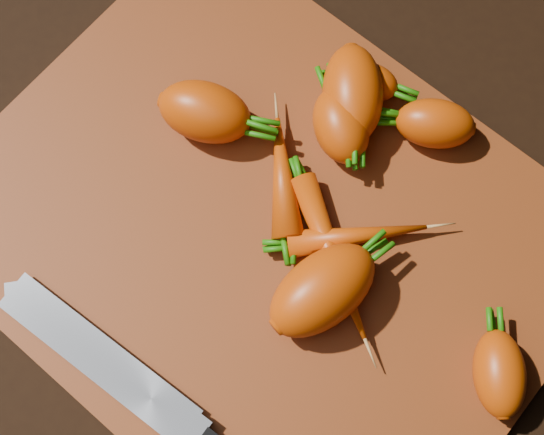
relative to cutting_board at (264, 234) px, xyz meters
The scene contains 13 objects.
ground 0.01m from the cutting_board, ahead, with size 2.00×2.00×0.01m, color black.
cutting_board is the anchor object (origin of this frame).
carrot_0 0.12m from the cutting_board, 157.02° to the left, with size 0.08×0.05×0.05m, color #C43D00.
carrot_1 0.11m from the cutting_board, 93.44° to the left, with size 0.07×0.05×0.05m, color #C43D00.
carrot_2 0.14m from the cutting_board, 96.98° to the left, with size 0.09×0.05×0.05m, color #C43D00.
carrot_3 0.08m from the cutting_board, 10.21° to the right, with size 0.10×0.06×0.06m, color #C43D00.
carrot_4 0.17m from the cutting_board, 71.81° to the left, with size 0.07×0.04×0.04m, color #C43D00.
carrot_5 0.16m from the cutting_board, 94.89° to the left, with size 0.05×0.03×0.03m, color #C43D00.
carrot_6 0.22m from the cutting_board, ahead, with size 0.07×0.04×0.04m, color #C43D00.
carrot_7 0.08m from the cutting_board, 35.25° to the left, with size 0.12×0.02×0.02m, color #C43D00.
carrot_8 0.06m from the cutting_board, 16.76° to the left, with size 0.14×0.03×0.03m, color #C43D00.
carrot_9 0.05m from the cutting_board, 110.92° to the left, with size 0.11×0.03×0.03m, color #C43D00.
knife 0.16m from the cutting_board, 95.33° to the right, with size 0.30×0.04×0.02m.
Camera 1 is at (0.12, -0.13, 0.62)m, focal length 50.00 mm.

